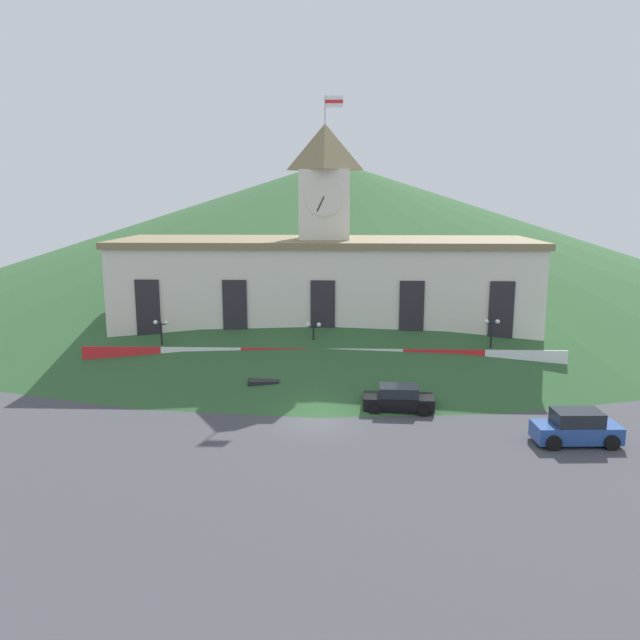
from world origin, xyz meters
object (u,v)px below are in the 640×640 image
(car_black_suv, at_px, (398,399))
(car_blue_van, at_px, (576,428))
(car_yellow_coupe, at_px, (264,388))
(street_lamp_far_right, at_px, (313,337))
(street_lamp_left, at_px, (491,336))
(street_lamp_center, at_px, (161,335))

(car_black_suv, xyz_separation_m, car_blue_van, (10.27, -5.59, 0.13))
(car_yellow_coupe, bearing_deg, street_lamp_far_right, -129.42)
(street_lamp_far_right, height_order, street_lamp_left, street_lamp_left)
(street_lamp_center, bearing_deg, street_lamp_left, 0.00)
(car_yellow_coupe, height_order, car_black_suv, car_black_suv)
(street_lamp_left, relative_size, car_yellow_coupe, 1.14)
(car_blue_van, bearing_deg, street_lamp_center, -28.44)
(street_lamp_left, distance_m, car_blue_van, 14.28)
(street_lamp_center, bearing_deg, car_yellow_coupe, -30.27)
(street_lamp_center, relative_size, car_yellow_coupe, 1.07)
(street_lamp_center, relative_size, car_black_suv, 0.94)
(car_yellow_coupe, distance_m, car_black_suv, 10.28)
(car_yellow_coupe, height_order, car_blue_van, car_blue_van)
(street_lamp_left, relative_size, car_black_suv, 1.00)
(street_lamp_center, xyz_separation_m, car_black_suv, (19.06, -8.29, -2.61))
(street_lamp_left, bearing_deg, car_black_suv, -134.77)
(street_lamp_center, height_order, car_blue_van, street_lamp_center)
(street_lamp_center, bearing_deg, street_lamp_far_right, 0.00)
(car_black_suv, bearing_deg, street_lamp_left, 47.91)
(street_lamp_far_right, relative_size, car_black_suv, 0.92)
(car_black_suv, bearing_deg, car_blue_van, -25.90)
(street_lamp_far_right, bearing_deg, car_black_suv, -52.52)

